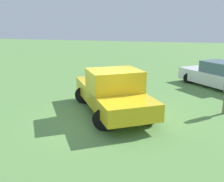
{
  "coord_description": "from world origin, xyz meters",
  "views": [
    {
      "loc": [
        -2.76,
        8.91,
        3.56
      ],
      "look_at": [
        -0.1,
        -0.78,
        0.9
      ],
      "focal_mm": 42.16,
      "sensor_mm": 36.0,
      "label": 1
    }
  ],
  "objects": [
    {
      "name": "ground_plane",
      "position": [
        0.0,
        0.0,
        0.0
      ],
      "size": [
        80.0,
        80.0,
        0.0
      ],
      "primitive_type": "plane",
      "color": "#5B8C47"
    },
    {
      "name": "sedan_near",
      "position": [
        -4.72,
        -6.41,
        0.66
      ],
      "size": [
        4.38,
        4.58,
        1.45
      ],
      "rotation": [
        0.0,
        0.0,
        5.45
      ],
      "color": "black",
      "rests_on": "ground_plane"
    },
    {
      "name": "pickup_truck",
      "position": [
        -0.18,
        -0.67,
        0.93
      ],
      "size": [
        4.36,
        5.24,
        1.8
      ],
      "rotation": [
        0.0,
        0.0,
        5.3
      ],
      "color": "black",
      "rests_on": "ground_plane"
    }
  ]
}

